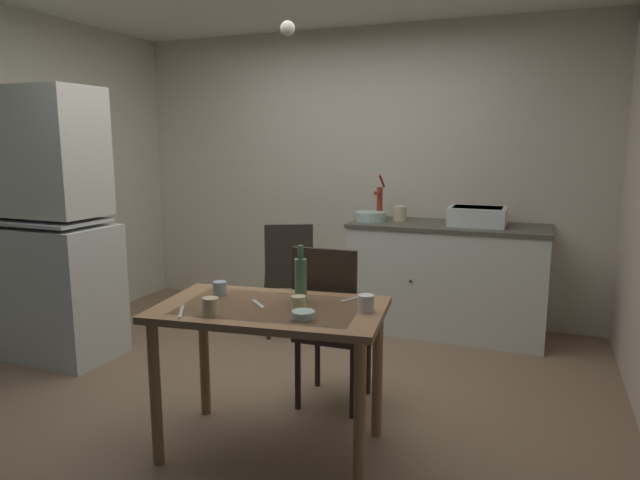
{
  "coord_description": "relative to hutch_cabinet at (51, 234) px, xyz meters",
  "views": [
    {
      "loc": [
        1.57,
        -3.09,
        1.58
      ],
      "look_at": [
        0.32,
        0.1,
        0.98
      ],
      "focal_mm": 31.59,
      "sensor_mm": 36.0,
      "label": 1
    }
  ],
  "objects": [
    {
      "name": "teacup_cream",
      "position": [
        1.73,
        -0.51,
        -0.11
      ],
      "size": [
        0.07,
        0.07,
        0.07
      ],
      "primitive_type": "cylinder",
      "color": "#9EB2C6",
      "rests_on": "dining_table"
    },
    {
      "name": "mixing_bowl_counter",
      "position": [
        1.96,
        1.53,
        0.04
      ],
      "size": [
        0.26,
        0.26,
        0.08
      ],
      "primitive_type": "cylinder",
      "color": "#ADD1C1",
      "rests_on": "counter_cabinet"
    },
    {
      "name": "glass_bottle",
      "position": [
        2.18,
        -0.47,
        -0.03
      ],
      "size": [
        0.06,
        0.06,
        0.29
      ],
      "color": "#4C7F56",
      "rests_on": "dining_table"
    },
    {
      "name": "mug_dark",
      "position": [
        1.87,
        -0.84,
        -0.1
      ],
      "size": [
        0.08,
        0.08,
        0.09
      ],
      "primitive_type": "cylinder",
      "color": "beige",
      "rests_on": "dining_table"
    },
    {
      "name": "dining_table",
      "position": [
        2.07,
        -0.6,
        -0.26
      ],
      "size": [
        1.2,
        0.8,
        0.77
      ],
      "color": "#9F724B",
      "rests_on": "ground"
    },
    {
      "name": "counter_cabinet",
      "position": [
        2.61,
        1.57,
        -0.46
      ],
      "size": [
        1.59,
        0.64,
        0.91
      ],
      "color": "silver",
      "rests_on": "ground"
    },
    {
      "name": "wall_back",
      "position": [
        1.71,
        1.95,
        0.37
      ],
      "size": [
        4.44,
        0.1,
        2.57
      ],
      "primitive_type": "cube",
      "color": "beige",
      "rests_on": "ground"
    },
    {
      "name": "sink_basin",
      "position": [
        2.83,
        1.58,
        0.08
      ],
      "size": [
        0.44,
        0.34,
        0.15
      ],
      "color": "white",
      "rests_on": "counter_cabinet"
    },
    {
      "name": "teacup_mint",
      "position": [
        2.54,
        -0.51,
        -0.11
      ],
      "size": [
        0.08,
        0.08,
        0.08
      ],
      "primitive_type": "cylinder",
      "color": "white",
      "rests_on": "dining_table"
    },
    {
      "name": "teaspoon_near_bowl",
      "position": [
        2.0,
        -0.6,
        -0.14
      ],
      "size": [
        0.13,
        0.12,
        0.0
      ],
      "primitive_type": "cube",
      "rotation": [
        0.0,
        0.0,
        2.39
      ],
      "color": "beige",
      "rests_on": "dining_table"
    },
    {
      "name": "chair_far_side",
      "position": [
        2.18,
        -0.05,
        -0.4
      ],
      "size": [
        0.41,
        0.41,
        0.99
      ],
      "color": "#2F2323",
      "rests_on": "ground"
    },
    {
      "name": "stoneware_crock",
      "position": [
        2.19,
        1.63,
        0.06
      ],
      "size": [
        0.11,
        0.11,
        0.13
      ],
      "primitive_type": "cylinder",
      "color": "beige",
      "rests_on": "counter_cabinet"
    },
    {
      "name": "teaspoon_by_cup",
      "position": [
        2.41,
        -0.33,
        -0.14
      ],
      "size": [
        0.09,
        0.15,
        0.0
      ],
      "primitive_type": "cube",
      "rotation": [
        0.0,
        0.0,
        1.1
      ],
      "color": "beige",
      "rests_on": "dining_table"
    },
    {
      "name": "mug_tall",
      "position": [
        2.23,
        -0.62,
        -0.11
      ],
      "size": [
        0.07,
        0.07,
        0.07
      ],
      "primitive_type": "cylinder",
      "color": "beige",
      "rests_on": "dining_table"
    },
    {
      "name": "ground_plane",
      "position": [
        1.71,
        0.06,
        -0.91
      ],
      "size": [
        5.34,
        5.34,
        0.0
      ],
      "primitive_type": "plane",
      "color": "#866B53"
    },
    {
      "name": "chair_by_counter",
      "position": [
        1.42,
        1.03,
        -0.42
      ],
      "size": [
        0.54,
        0.54,
        0.94
      ],
      "color": "#2A291F",
      "rests_on": "ground"
    },
    {
      "name": "hand_pump",
      "position": [
        2.01,
        1.62,
        0.17
      ],
      "size": [
        0.05,
        0.27,
        0.39
      ],
      "color": "maroon",
      "rests_on": "counter_cabinet"
    },
    {
      "name": "hutch_cabinet",
      "position": [
        0.0,
        0.0,
        0.0
      ],
      "size": [
        0.87,
        0.55,
        1.95
      ],
      "color": "silver",
      "rests_on": "ground"
    },
    {
      "name": "table_knife",
      "position": [
        1.71,
        -0.85,
        -0.14
      ],
      "size": [
        0.12,
        0.19,
        0.0
      ],
      "primitive_type": "cube",
      "rotation": [
        0.0,
        0.0,
        5.25
      ],
      "color": "silver",
      "rests_on": "dining_table"
    },
    {
      "name": "pendant_bulb",
      "position": [
        1.96,
        -0.14,
        1.26
      ],
      "size": [
        0.08,
        0.08,
        0.08
      ],
      "primitive_type": "sphere",
      "color": "#F9EFCC"
    },
    {
      "name": "serving_bowl_wide",
      "position": [
        2.3,
        -0.73,
        -0.13
      ],
      "size": [
        0.11,
        0.11,
        0.04
      ],
      "primitive_type": "cylinder",
      "color": "#ADD1C1",
      "rests_on": "dining_table"
    },
    {
      "name": "wall_left",
      "position": [
        -0.51,
        0.06,
        0.37
      ],
      "size": [
        0.1,
        3.76,
        2.57
      ],
      "primitive_type": "cube",
      "color": "beige",
      "rests_on": "ground"
    }
  ]
}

